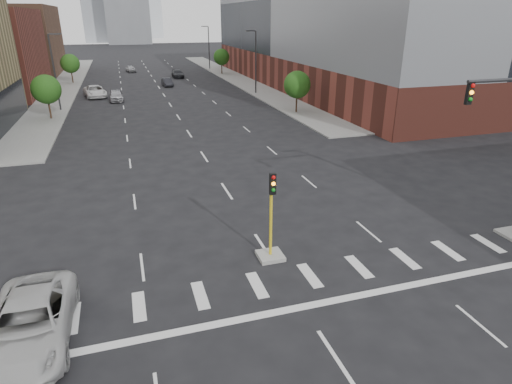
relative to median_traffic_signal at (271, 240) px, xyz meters
name	(u,v)px	position (x,y,z in m)	size (l,w,h in m)	color
sidewalk_left_far	(67,84)	(-15.00, 65.03, -0.90)	(5.00, 92.00, 0.15)	gray
sidewalk_right_far	(234,77)	(15.00, 65.03, -0.90)	(5.00, 92.00, 0.15)	gray
building_left_far_b	(2,41)	(-27.50, 83.03, 5.53)	(20.00, 24.00, 13.00)	brown
building_right_main	(340,16)	(29.50, 51.03, 10.03)	(24.00, 70.00, 22.00)	brown
median_traffic_signal	(271,240)	(0.00, 0.00, 0.00)	(1.20, 1.20, 4.40)	#999993
streetlight_right_a	(255,60)	(13.41, 46.03, 4.04)	(1.60, 0.22, 9.07)	#2D2D30
streetlight_right_b	(208,46)	(13.41, 81.03, 4.04)	(1.60, 0.22, 9.07)	#2D2D30
streetlight_left	(55,69)	(-13.41, 41.03, 4.04)	(1.60, 0.22, 9.07)	#2D2D30
tree_left_near	(46,89)	(-14.00, 36.03, 2.42)	(3.20, 3.20, 4.85)	#382619
tree_left_far	(70,63)	(-14.00, 66.03, 2.42)	(3.20, 3.20, 4.85)	#382619
tree_right_near	(297,85)	(14.00, 31.03, 2.42)	(3.20, 3.20, 4.85)	#382619
tree_right_far	(221,57)	(14.00, 71.03, 2.42)	(3.20, 3.20, 4.85)	#382619
car_near_left	(116,95)	(-6.79, 45.99, -0.20)	(1.84, 4.56, 1.55)	#A7A7AC
car_mid_right	(167,82)	(1.50, 57.86, -0.31)	(1.40, 4.01, 1.32)	black
car_far_left	(95,91)	(-9.71, 50.17, -0.15)	(2.72, 5.91, 1.64)	silver
car_deep_right	(178,74)	(4.69, 68.38, -0.25)	(2.02, 4.97, 1.44)	black
car_distant	(131,69)	(-3.62, 80.54, -0.28)	(1.64, 4.08, 1.39)	#A1A1A5
parked_minivan	(30,323)	(-10.00, -2.97, -0.15)	(2.73, 5.92, 1.65)	#BABABA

